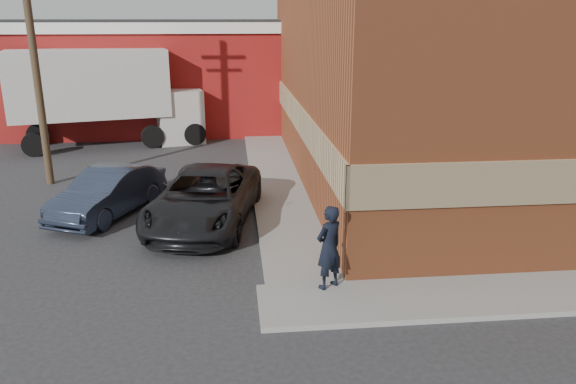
{
  "coord_description": "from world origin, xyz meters",
  "views": [
    {
      "loc": [
        -0.94,
        -11.18,
        5.78
      ],
      "look_at": [
        0.39,
        1.87,
        1.65
      ],
      "focal_mm": 35.0,
      "sensor_mm": 36.0,
      "label": 1
    }
  ],
  "objects_px": {
    "utility_pole": "(33,48)",
    "suv_a": "(205,198)",
    "sedan": "(108,192)",
    "brick_building": "(490,48)",
    "man": "(329,247)",
    "warehouse": "(135,74)",
    "box_truck": "(110,91)"
  },
  "relations": [
    {
      "from": "utility_pole",
      "to": "box_truck",
      "type": "relative_size",
      "value": 0.98
    },
    {
      "from": "man",
      "to": "sedan",
      "type": "relative_size",
      "value": 0.43
    },
    {
      "from": "warehouse",
      "to": "sedan",
      "type": "relative_size",
      "value": 3.79
    },
    {
      "from": "utility_pole",
      "to": "man",
      "type": "relative_size",
      "value": 4.81
    },
    {
      "from": "brick_building",
      "to": "utility_pole",
      "type": "xyz_separation_m",
      "value": [
        -16.0,
        0.0,
        0.06
      ]
    },
    {
      "from": "suv_a",
      "to": "box_truck",
      "type": "xyz_separation_m",
      "value": [
        -4.62,
        10.89,
        1.73
      ]
    },
    {
      "from": "utility_pole",
      "to": "suv_a",
      "type": "xyz_separation_m",
      "value": [
        5.73,
        -4.67,
        -3.96
      ]
    },
    {
      "from": "warehouse",
      "to": "box_truck",
      "type": "height_order",
      "value": "warehouse"
    },
    {
      "from": "brick_building",
      "to": "utility_pole",
      "type": "distance_m",
      "value": 16.0
    },
    {
      "from": "warehouse",
      "to": "sedan",
      "type": "distance_m",
      "value": 14.83
    },
    {
      "from": "man",
      "to": "box_truck",
      "type": "relative_size",
      "value": 0.2
    },
    {
      "from": "utility_pole",
      "to": "box_truck",
      "type": "bearing_deg",
      "value": 79.94
    },
    {
      "from": "box_truck",
      "to": "sedan",
      "type": "bearing_deg",
      "value": -93.65
    },
    {
      "from": "man",
      "to": "suv_a",
      "type": "relative_size",
      "value": 0.33
    },
    {
      "from": "sedan",
      "to": "suv_a",
      "type": "xyz_separation_m",
      "value": [
        2.92,
        -1.05,
        0.08
      ]
    },
    {
      "from": "brick_building",
      "to": "utility_pole",
      "type": "height_order",
      "value": "brick_building"
    },
    {
      "from": "box_truck",
      "to": "suv_a",
      "type": "bearing_deg",
      "value": -80.47
    },
    {
      "from": "man",
      "to": "sedan",
      "type": "xyz_separation_m",
      "value": [
        -5.75,
        5.62,
        -0.35
      ]
    },
    {
      "from": "warehouse",
      "to": "suv_a",
      "type": "xyz_separation_m",
      "value": [
        4.23,
        -15.67,
        -2.03
      ]
    },
    {
      "from": "brick_building",
      "to": "sedan",
      "type": "bearing_deg",
      "value": -164.64
    },
    {
      "from": "brick_building",
      "to": "warehouse",
      "type": "height_order",
      "value": "brick_building"
    },
    {
      "from": "sedan",
      "to": "utility_pole",
      "type": "bearing_deg",
      "value": 151.71
    },
    {
      "from": "utility_pole",
      "to": "sedan",
      "type": "relative_size",
      "value": 2.09
    },
    {
      "from": "suv_a",
      "to": "box_truck",
      "type": "bearing_deg",
      "value": 124.5
    },
    {
      "from": "utility_pole",
      "to": "suv_a",
      "type": "distance_m",
      "value": 8.38
    },
    {
      "from": "utility_pole",
      "to": "box_truck",
      "type": "height_order",
      "value": "utility_pole"
    },
    {
      "from": "warehouse",
      "to": "man",
      "type": "relative_size",
      "value": 8.72
    },
    {
      "from": "man",
      "to": "suv_a",
      "type": "height_order",
      "value": "man"
    },
    {
      "from": "brick_building",
      "to": "man",
      "type": "height_order",
      "value": "brick_building"
    },
    {
      "from": "brick_building",
      "to": "sedan",
      "type": "relative_size",
      "value": 4.24
    },
    {
      "from": "sedan",
      "to": "box_truck",
      "type": "relative_size",
      "value": 0.47
    },
    {
      "from": "sedan",
      "to": "box_truck",
      "type": "distance_m",
      "value": 10.15
    }
  ]
}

